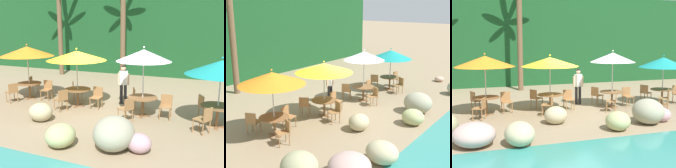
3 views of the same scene
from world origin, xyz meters
The scene contains 25 objects.
ground_plane centered at (0.00, 0.00, 0.00)m, with size 120.00×120.00×0.00m, color #937F60.
terrace_deck centered at (0.00, 0.00, 0.00)m, with size 18.00×5.20×0.01m.
foliage_backdrop centered at (0.00, 9.00, 3.00)m, with size 28.00×2.40×6.00m.
umbrella_orange centered at (-3.68, 0.30, 2.19)m, with size 2.40×2.40×2.53m.
dining_table_orange centered at (-3.68, 0.30, 0.61)m, with size 1.10×1.10×0.74m.
chair_orange_seaward centered at (-2.85, 0.49, 0.51)m, with size 0.47×0.47×0.87m.
chair_orange_inland centered at (-4.09, 1.05, 0.51)m, with size 0.55×0.55×0.87m.
chair_orange_left centered at (-3.94, -0.52, 0.51)m, with size 0.56×0.55×0.87m.
umbrella_yellow centered at (-1.03, 0.11, 2.13)m, with size 2.44×2.44×2.44m.
dining_table_yellow centered at (-1.03, 0.11, 0.61)m, with size 1.10×1.10×0.74m.
chair_yellow_seaward centered at (-0.18, 0.20, 0.51)m, with size 0.42×0.43×0.87m.
chair_yellow_inland centered at (-1.53, 0.81, 0.51)m, with size 0.58×0.58×0.87m.
chair_yellow_left centered at (-1.29, -0.70, 0.51)m, with size 0.56×0.56×0.87m.
umbrella_white centered at (1.82, -0.06, 2.27)m, with size 1.99×1.99×2.60m.
dining_table_white centered at (1.82, -0.06, 0.61)m, with size 1.10×1.10×0.74m.
chair_white_seaward centered at (2.67, 0.05, 0.51)m, with size 0.43×0.44×0.87m.
chair_white_inland centered at (1.37, 0.66, 0.51)m, with size 0.57×0.56×0.87m.
chair_white_left centered at (1.48, -0.85, 0.51)m, with size 0.58×0.57×0.87m.
umbrella_teal centered at (4.40, -0.18, 2.01)m, with size 2.28×2.28×2.35m.
dining_table_teal centered at (4.40, -0.18, 0.61)m, with size 1.10×1.10×0.74m.
chair_teal_inland centered at (3.93, 0.54, 0.51)m, with size 0.57×0.57×0.87m.
chair_teal_left centered at (4.03, -0.95, 0.51)m, with size 0.58×0.58×0.87m.
palm_tree_nearest centered at (-5.77, 6.17, 4.34)m, with size 3.31×3.17×6.50m.
palm_tree_second centered at (-1.21, 6.09, 4.61)m, with size 3.13×2.94×7.00m.
waiter_in_white centered at (0.63, 1.12, 0.99)m, with size 0.52×0.34×1.70m.
Camera 1 is at (4.22, -8.90, 3.26)m, focal length 40.99 mm.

